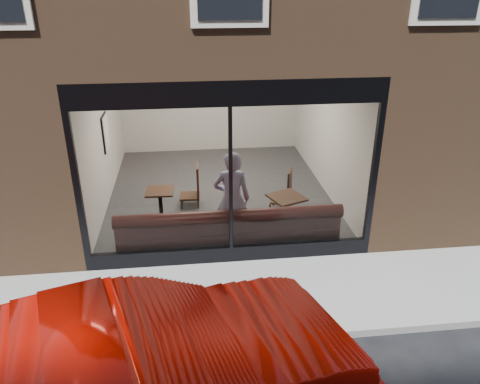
{
  "coord_description": "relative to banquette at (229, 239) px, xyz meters",
  "views": [
    {
      "loc": [
        -0.66,
        -4.98,
        4.59
      ],
      "look_at": [
        0.2,
        2.4,
        1.18
      ],
      "focal_mm": 35.0,
      "sensor_mm": 36.0,
      "label": 1
    }
  ],
  "objects": [
    {
      "name": "cafe_ceiling",
      "position": [
        0.0,
        2.55,
        2.97
      ],
      "size": [
        6.0,
        6.0,
        0.0
      ],
      "primitive_type": "plane",
      "rotation": [
        3.14,
        0.0,
        0.0
      ],
      "color": "white",
      "rests_on": "host_building_upper"
    },
    {
      "name": "ground",
      "position": [
        0.0,
        -2.45,
        -0.23
      ],
      "size": [
        120.0,
        120.0,
        0.0
      ],
      "primitive_type": "plane",
      "color": "black",
      "rests_on": "ground"
    },
    {
      "name": "cafe_chair_left",
      "position": [
        -0.68,
        1.91,
        0.01
      ],
      "size": [
        0.45,
        0.45,
        0.04
      ],
      "primitive_type": "cube",
      "rotation": [
        0.0,
        0.0,
        3.09
      ],
      "color": "#301E12",
      "rests_on": "cafe_floor"
    },
    {
      "name": "wall_poster",
      "position": [
        -2.45,
        2.74,
        1.26
      ],
      "size": [
        0.02,
        0.56,
        0.74
      ],
      "primitive_type": "cube",
      "color": "white",
      "rests_on": "cafe_wall_left"
    },
    {
      "name": "cafe_wall_left",
      "position": [
        -2.49,
        2.55,
        1.37
      ],
      "size": [
        0.0,
        6.0,
        6.0
      ],
      "primitive_type": "plane",
      "rotation": [
        1.57,
        0.0,
        1.57
      ],
      "color": "silver",
      "rests_on": "ground"
    },
    {
      "name": "storefront_mullion",
      "position": [
        0.0,
        -0.4,
        1.32
      ],
      "size": [
        0.06,
        0.1,
        2.5
      ],
      "primitive_type": "cube",
      "color": "black",
      "rests_on": "storefront_kick"
    },
    {
      "name": "host_building_pier_right",
      "position": [
        3.75,
        5.55,
        1.38
      ],
      "size": [
        2.5,
        12.0,
        3.2
      ],
      "primitive_type": "cube",
      "color": "brown",
      "rests_on": "ground"
    },
    {
      "name": "cafe_wall_back",
      "position": [
        0.0,
        5.54,
        1.37
      ],
      "size": [
        5.0,
        0.0,
        5.0
      ],
      "primitive_type": "plane",
      "rotation": [
        1.57,
        0.0,
        0.0
      ],
      "color": "silver",
      "rests_on": "ground"
    },
    {
      "name": "storefront_glass",
      "position": [
        0.0,
        -0.43,
        1.33
      ],
      "size": [
        4.8,
        0.0,
        4.8
      ],
      "primitive_type": "plane",
      "rotation": [
        1.57,
        0.0,
        0.0
      ],
      "color": "white",
      "rests_on": "storefront_kick"
    },
    {
      "name": "kerb_near",
      "position": [
        0.0,
        -2.5,
        -0.17
      ],
      "size": [
        40.0,
        0.1,
        0.12
      ],
      "primitive_type": "cube",
      "color": "gray",
      "rests_on": "ground"
    },
    {
      "name": "cafe_floor",
      "position": [
        0.0,
        2.55,
        -0.21
      ],
      "size": [
        6.0,
        6.0,
        0.0
      ],
      "primitive_type": "plane",
      "color": "#2D2D30",
      "rests_on": "ground"
    },
    {
      "name": "cafe_table_left",
      "position": [
        -1.27,
        1.13,
        0.52
      ],
      "size": [
        0.56,
        0.56,
        0.03
      ],
      "primitive_type": "cube",
      "rotation": [
        0.0,
        0.0,
        -0.03
      ],
      "color": "#301E12",
      "rests_on": "cafe_floor"
    },
    {
      "name": "host_building_pier_left",
      "position": [
        -3.75,
        5.55,
        1.38
      ],
      "size": [
        2.5,
        12.0,
        3.2
      ],
      "primitive_type": "cube",
      "color": "brown",
      "rests_on": "ground"
    },
    {
      "name": "cafe_wall_right",
      "position": [
        2.49,
        2.55,
        1.37
      ],
      "size": [
        0.0,
        6.0,
        6.0
      ],
      "primitive_type": "plane",
      "rotation": [
        1.57,
        0.0,
        -1.57
      ],
      "color": "silver",
      "rests_on": "ground"
    },
    {
      "name": "banquette",
      "position": [
        0.0,
        0.0,
        0.0
      ],
      "size": [
        4.0,
        0.55,
        0.45
      ],
      "primitive_type": "cube",
      "color": "#3A1B15",
      "rests_on": "cafe_floor"
    },
    {
      "name": "host_building_backfill",
      "position": [
        0.0,
        8.55,
        1.38
      ],
      "size": [
        5.0,
        6.0,
        3.2
      ],
      "primitive_type": "cube",
      "color": "brown",
      "rests_on": "ground"
    },
    {
      "name": "cafe_chair_right",
      "position": [
        1.24,
        1.45,
        0.01
      ],
      "size": [
        0.48,
        0.48,
        0.04
      ],
      "primitive_type": "cube",
      "rotation": [
        0.0,
        0.0,
        2.76
      ],
      "color": "#301E12",
      "rests_on": "cafe_floor"
    },
    {
      "name": "cafe_table_right",
      "position": [
        1.17,
        0.55,
        0.52
      ],
      "size": [
        0.79,
        0.79,
        0.04
      ],
      "primitive_type": "cube",
      "rotation": [
        0.0,
        0.0,
        0.39
      ],
      "color": "#301E12",
      "rests_on": "cafe_floor"
    },
    {
      "name": "person",
      "position": [
        0.08,
        0.21,
        0.7
      ],
      "size": [
        0.7,
        0.49,
        1.84
      ],
      "primitive_type": "imported",
      "rotation": [
        0.0,
        0.0,
        3.07
      ],
      "color": "#949DC7",
      "rests_on": "cafe_floor"
    },
    {
      "name": "storefront_header",
      "position": [
        0.0,
        -0.4,
        2.77
      ],
      "size": [
        5.0,
        0.1,
        0.4
      ],
      "primitive_type": "cube",
      "color": "black",
      "rests_on": "host_building_upper"
    },
    {
      "name": "storefront_kick",
      "position": [
        0.0,
        -0.4,
        -0.08
      ],
      "size": [
        5.0,
        0.1,
        0.3
      ],
      "primitive_type": "cube",
      "color": "black",
      "rests_on": "ground"
    },
    {
      "name": "sidewalk_near",
      "position": [
        0.0,
        -1.45,
        -0.22
      ],
      "size": [
        40.0,
        2.0,
        0.01
      ],
      "primitive_type": "cube",
      "color": "gray",
      "rests_on": "ground"
    }
  ]
}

